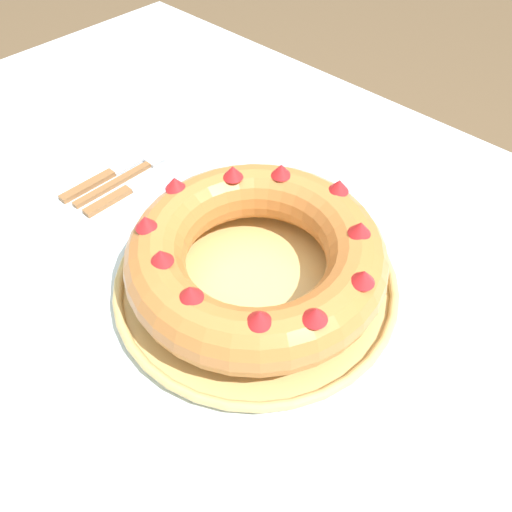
# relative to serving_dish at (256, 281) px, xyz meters

# --- Properties ---
(ground_plane) EXTENTS (8.00, 8.00, 0.00)m
(ground_plane) POSITION_rel_serving_dish_xyz_m (-0.02, -0.02, -0.75)
(ground_plane) COLOR brown
(dining_table) EXTENTS (1.58, 1.05, 0.74)m
(dining_table) POSITION_rel_serving_dish_xyz_m (-0.02, -0.02, -0.09)
(dining_table) COLOR silver
(dining_table) RESTS_ON ground_plane
(serving_dish) EXTENTS (0.36, 0.36, 0.02)m
(serving_dish) POSITION_rel_serving_dish_xyz_m (0.00, 0.00, 0.00)
(serving_dish) COLOR tan
(serving_dish) RESTS_ON dining_table
(bundt_cake) EXTENTS (0.32, 0.32, 0.09)m
(bundt_cake) POSITION_rel_serving_dish_xyz_m (0.00, -0.00, 0.05)
(bundt_cake) COLOR #C67538
(bundt_cake) RESTS_ON serving_dish
(fork) EXTENTS (0.02, 0.19, 0.01)m
(fork) POSITION_rel_serving_dish_xyz_m (-0.30, 0.03, -0.01)
(fork) COLOR #936038
(fork) RESTS_ON dining_table
(serving_knife) EXTENTS (0.02, 0.21, 0.01)m
(serving_knife) POSITION_rel_serving_dish_xyz_m (-0.32, 0.00, -0.01)
(serving_knife) COLOR #936038
(serving_knife) RESTS_ON dining_table
(cake_knife) EXTENTS (0.02, 0.17, 0.01)m
(cake_knife) POSITION_rel_serving_dish_xyz_m (-0.27, -0.00, -0.01)
(cake_knife) COLOR #936038
(cake_knife) RESTS_ON dining_table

